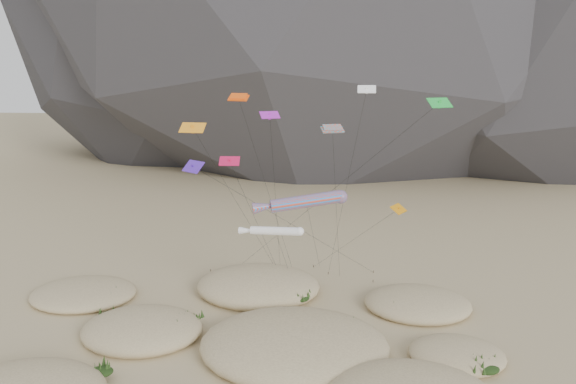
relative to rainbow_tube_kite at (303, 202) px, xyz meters
name	(u,v)px	position (x,y,z in m)	size (l,w,h in m)	color
ground	(273,370)	(-2.12, -7.23, -13.63)	(500.00, 500.00, 0.00)	#CCB789
dunes	(253,340)	(-4.51, -3.37, -12.89)	(50.77, 37.74, 3.72)	#CCB789
dune_grass	(281,340)	(-1.80, -3.30, -12.79)	(41.80, 30.60, 1.54)	black
kite_stakes	(294,274)	(-1.95, 15.78, -13.48)	(21.26, 5.86, 0.30)	#3F2D1E
rainbow_tube_kite	(303,202)	(0.00, 0.00, 0.00)	(9.14, 21.25, 14.66)	red
white_tube_kite	(272,231)	(-3.22, 2.41, -3.72)	(6.91, 13.30, 10.60)	white
orange_parafoil	(239,100)	(-7.52, 9.10, 8.98)	(6.52, 9.24, 23.37)	#F14E0C
multi_parafoil	(333,131)	(2.69, 4.32, 6.27)	(2.46, 12.69, 20.60)	#FF3D1A
delta_kites	(289,144)	(-1.68, 4.75, 4.88)	(27.90, 19.36, 24.19)	#4E20BE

